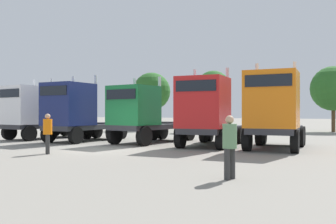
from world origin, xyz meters
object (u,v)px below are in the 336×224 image
(semi_truck_white, at_px, (33,112))
(semi_truck_orange, at_px, (273,110))
(visitor_in_hivis, at_px, (48,130))
(semi_truck_green, at_px, (142,114))
(visitor_with_camera, at_px, (230,142))
(semi_truck_red, at_px, (207,112))
(semi_truck_navy, at_px, (74,111))

(semi_truck_white, xyz_separation_m, semi_truck_orange, (16.30, 0.09, 0.11))
(visitor_in_hivis, bearing_deg, semi_truck_green, 30.77)
(semi_truck_green, distance_m, visitor_with_camera, 12.13)
(semi_truck_red, relative_size, semi_truck_orange, 1.10)
(semi_truck_white, bearing_deg, semi_truck_orange, 97.37)
(semi_truck_green, relative_size, semi_truck_orange, 1.10)
(visitor_in_hivis, xyz_separation_m, visitor_with_camera, (9.24, -2.41, -0.02))
(visitor_in_hivis, bearing_deg, visitor_with_camera, -64.48)
(semi_truck_orange, bearing_deg, semi_truck_green, -94.64)
(visitor_in_hivis, bearing_deg, semi_truck_red, -0.30)
(semi_truck_white, relative_size, semi_truck_green, 0.99)
(semi_truck_orange, bearing_deg, semi_truck_white, -92.18)
(visitor_with_camera, bearing_deg, visitor_in_hivis, -178.55)
(semi_truck_red, relative_size, visitor_in_hivis, 3.55)
(semi_truck_red, bearing_deg, semi_truck_navy, -89.28)
(semi_truck_white, xyz_separation_m, semi_truck_navy, (4.06, -0.46, 0.04))
(semi_truck_red, bearing_deg, semi_truck_orange, 86.88)
(semi_truck_orange, distance_m, visitor_with_camera, 8.72)
(semi_truck_white, distance_m, semi_truck_red, 12.78)
(semi_truck_orange, bearing_deg, semi_truck_navy, -89.94)
(semi_truck_navy, relative_size, visitor_with_camera, 3.33)
(visitor_in_hivis, bearing_deg, semi_truck_orange, -14.65)
(semi_truck_navy, height_order, visitor_in_hivis, semi_truck_navy)
(semi_truck_red, distance_m, visitor_in_hivis, 8.27)
(visitor_with_camera, bearing_deg, semi_truck_navy, 163.33)
(semi_truck_green, height_order, visitor_with_camera, semi_truck_green)
(semi_truck_navy, distance_m, semi_truck_red, 8.73)
(semi_truck_green, bearing_deg, semi_truck_navy, -72.26)
(semi_truck_green, height_order, semi_truck_orange, semi_truck_orange)
(semi_truck_white, bearing_deg, semi_truck_navy, 90.64)
(semi_truck_red, xyz_separation_m, visitor_in_hivis, (-5.33, -6.26, -0.87))
(semi_truck_navy, distance_m, semi_truck_orange, 12.24)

